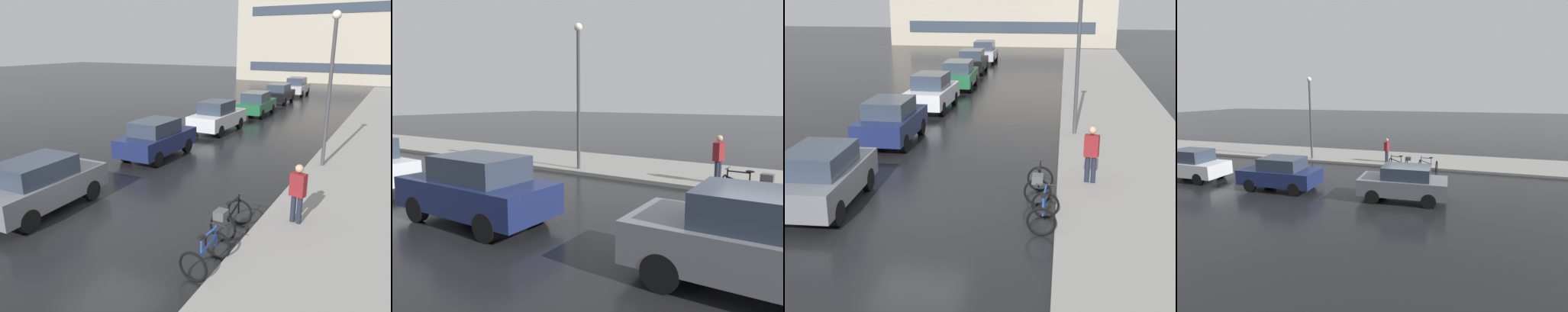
% 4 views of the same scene
% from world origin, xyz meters
% --- Properties ---
extents(ground_plane, '(140.00, 140.00, 0.00)m').
position_xyz_m(ground_plane, '(0.00, 0.00, 0.00)').
color(ground_plane, black).
extents(sidewalk_kerb, '(4.80, 60.00, 0.14)m').
position_xyz_m(sidewalk_kerb, '(6.00, 10.00, 0.07)').
color(sidewalk_kerb, gray).
rests_on(sidewalk_kerb, ground).
extents(bicycle_nearest, '(0.75, 1.15, 0.92)m').
position_xyz_m(bicycle_nearest, '(3.32, -0.59, 0.39)').
color(bicycle_nearest, black).
rests_on(bicycle_nearest, ground).
extents(bicycle_second, '(0.76, 1.39, 0.96)m').
position_xyz_m(bicycle_second, '(3.11, 1.13, 0.49)').
color(bicycle_second, black).
rests_on(bicycle_second, ground).
extents(car_grey, '(1.93, 4.03, 1.61)m').
position_xyz_m(car_grey, '(-2.42, -0.14, 0.82)').
color(car_grey, slate).
rests_on(car_grey, ground).
extents(car_navy, '(1.86, 3.98, 1.66)m').
position_xyz_m(car_navy, '(-2.58, 6.16, 0.83)').
color(car_navy, navy).
rests_on(car_navy, ground).
extents(car_white, '(1.83, 4.21, 1.74)m').
position_xyz_m(car_white, '(-2.45, 12.05, 0.85)').
color(car_white, silver).
rests_on(car_white, ground).
extents(car_green, '(1.95, 4.22, 1.61)m').
position_xyz_m(car_green, '(-2.28, 17.89, 0.82)').
color(car_green, '#1E6038').
rests_on(car_green, ground).
extents(car_black, '(1.89, 3.97, 1.60)m').
position_xyz_m(car_black, '(-2.55, 24.09, 0.82)').
color(car_black, black).
rests_on(car_black, ground).
extents(car_silver, '(1.86, 4.24, 1.69)m').
position_xyz_m(car_silver, '(-2.52, 29.77, 0.85)').
color(car_silver, '#B2B5BA').
rests_on(car_silver, ground).
extents(pedestrian, '(0.44, 0.32, 1.79)m').
position_xyz_m(pedestrian, '(4.52, 2.39, 1.01)').
color(pedestrian, '#1E2333').
rests_on(pedestrian, ground).
extents(streetlamp, '(0.33, 0.33, 5.96)m').
position_xyz_m(streetlamp, '(4.15, 7.96, 3.56)').
color(streetlamp, '#424247').
rests_on(streetlamp, ground).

